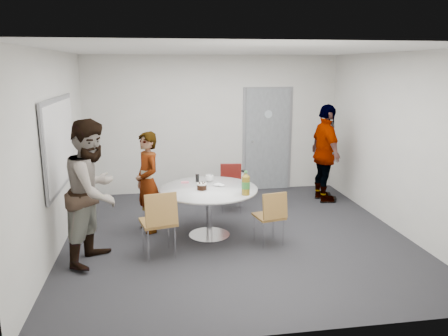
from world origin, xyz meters
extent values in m
plane|color=black|center=(0.00, 0.00, 0.00)|extent=(5.00, 5.00, 0.00)
plane|color=silver|center=(0.00, 0.00, 2.70)|extent=(5.00, 5.00, 0.00)
plane|color=silver|center=(0.00, 2.50, 1.35)|extent=(5.00, 0.00, 5.00)
plane|color=silver|center=(-2.50, 0.00, 1.35)|extent=(0.00, 5.00, 5.00)
plane|color=silver|center=(2.50, 0.00, 1.35)|extent=(0.00, 5.00, 5.00)
plane|color=silver|center=(0.00, -2.50, 1.35)|extent=(5.00, 0.00, 5.00)
cube|color=slate|center=(1.10, 2.47, 1.02)|extent=(0.90, 0.05, 2.05)
cube|color=gray|center=(1.10, 2.50, 1.02)|extent=(1.02, 0.04, 2.12)
cylinder|color=#B2BFC6|center=(1.10, 2.44, 1.55)|extent=(0.16, 0.01, 0.16)
cylinder|color=silver|center=(0.78, 2.41, 1.02)|extent=(0.04, 0.14, 0.04)
cube|color=gray|center=(-2.46, 0.20, 1.45)|extent=(0.03, 1.90, 1.25)
cube|color=white|center=(-2.44, 0.20, 1.45)|extent=(0.01, 1.78, 1.13)
cylinder|color=silver|center=(-0.40, 0.06, 0.73)|extent=(1.43, 1.43, 0.03)
cylinder|color=silver|center=(-0.40, 0.06, 0.37)|extent=(0.09, 0.09, 0.69)
cylinder|color=silver|center=(-0.40, 0.06, 0.01)|extent=(0.61, 0.61, 0.02)
cylinder|color=silver|center=(-0.51, -0.02, 0.75)|extent=(0.19, 0.19, 0.01)
cylinder|color=black|center=(-0.51, -0.02, 0.79)|extent=(0.14, 0.14, 0.07)
cylinder|color=white|center=(-0.51, -0.02, 0.84)|extent=(0.14, 0.14, 0.02)
cylinder|color=olive|center=(0.06, -0.35, 0.87)|extent=(0.11, 0.11, 0.26)
cylinder|color=#358133|center=(0.06, -0.35, 0.89)|extent=(0.12, 0.12, 0.10)
cone|color=olive|center=(0.06, -0.35, 1.03)|extent=(0.11, 0.11, 0.05)
cylinder|color=#45994D|center=(0.06, -0.35, 1.07)|extent=(0.04, 0.04, 0.03)
imported|color=white|center=(-0.34, 0.45, 0.80)|extent=(0.18, 0.18, 0.10)
cylinder|color=black|center=(-0.53, 0.46, 0.81)|extent=(0.05, 0.05, 0.13)
cylinder|color=silver|center=(0.15, 0.21, 0.84)|extent=(0.07, 0.07, 0.19)
cylinder|color=black|center=(0.15, 0.21, 0.95)|extent=(0.07, 0.07, 0.03)
cube|color=pink|center=(-0.73, 0.41, 0.75)|extent=(0.12, 0.06, 0.02)
ellipsoid|color=white|center=(-0.24, 0.15, 0.76)|extent=(0.19, 0.19, 0.04)
cube|color=brown|center=(-1.15, -0.51, 0.47)|extent=(0.52, 0.52, 0.04)
cube|color=brown|center=(-1.11, -0.71, 0.71)|extent=(0.43, 0.18, 0.42)
cylinder|color=silver|center=(-1.02, -0.30, 0.23)|extent=(0.02, 0.02, 0.47)
cylinder|color=silver|center=(-1.36, -0.37, 0.23)|extent=(0.02, 0.02, 0.47)
cylinder|color=silver|center=(-0.94, -0.64, 0.23)|extent=(0.02, 0.02, 0.47)
cylinder|color=silver|center=(-1.29, -0.72, 0.23)|extent=(0.02, 0.02, 0.47)
cube|color=brown|center=(0.41, -0.34, 0.41)|extent=(0.45, 0.45, 0.03)
cube|color=brown|center=(0.44, -0.52, 0.61)|extent=(0.37, 0.15, 0.36)
cylinder|color=silver|center=(0.53, -0.16, 0.20)|extent=(0.02, 0.02, 0.41)
cylinder|color=silver|center=(0.23, -0.22, 0.20)|extent=(0.02, 0.02, 0.41)
cylinder|color=silver|center=(0.59, -0.46, 0.20)|extent=(0.02, 0.02, 0.41)
cylinder|color=silver|center=(0.29, -0.52, 0.20)|extent=(0.02, 0.02, 0.41)
cube|color=maroon|center=(0.13, 1.16, 0.42)|extent=(0.43, 0.43, 0.03)
cube|color=maroon|center=(0.15, 1.35, 0.63)|extent=(0.38, 0.13, 0.37)
cylinder|color=silver|center=(-0.05, 1.03, 0.21)|extent=(0.02, 0.02, 0.42)
cylinder|color=silver|center=(0.26, 0.99, 0.21)|extent=(0.02, 0.02, 0.42)
cylinder|color=silver|center=(-0.01, 1.34, 0.21)|extent=(0.02, 0.02, 0.42)
cylinder|color=silver|center=(0.30, 1.30, 0.21)|extent=(0.02, 0.02, 0.42)
imported|color=#A5C6EA|center=(-1.29, 0.43, 0.77)|extent=(0.55, 0.66, 1.54)
imported|color=white|center=(-1.95, -0.53, 0.93)|extent=(0.98, 1.09, 1.86)
imported|color=black|center=(1.95, 1.47, 0.91)|extent=(0.47, 1.08, 1.82)
camera|label=1|loc=(-1.14, -6.05, 2.49)|focal=35.00mm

